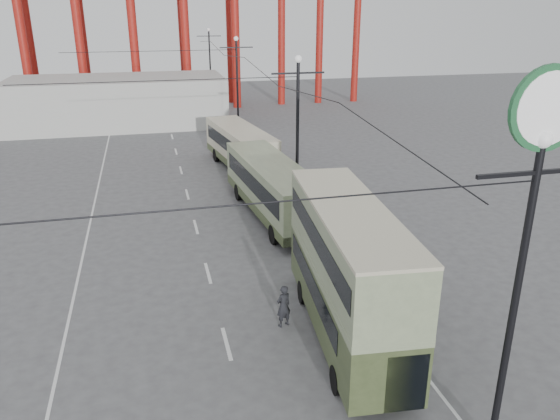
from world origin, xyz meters
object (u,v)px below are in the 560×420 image
object	(u,v)px
single_decker_green	(272,187)
single_decker_cream	(240,146)
lamp_post_near	(534,190)
pedestrian	(283,306)
double_decker_bus	(348,267)

from	to	relation	value
single_decker_green	single_decker_cream	xyz separation A→B (m)	(-0.11, 10.53, -0.04)
lamp_post_near	pedestrian	size ratio (longest dim) A/B	6.09
pedestrian	single_decker_cream	bearing A→B (deg)	-117.02
lamp_post_near	double_decker_bus	bearing A→B (deg)	108.05
lamp_post_near	single_decker_cream	bearing A→B (deg)	93.78
single_decker_cream	double_decker_bus	bearing A→B (deg)	-98.21
lamp_post_near	single_decker_green	world-z (taller)	lamp_post_near
single_decker_green	single_decker_cream	distance (m)	10.53
single_decker_green	pedestrian	size ratio (longest dim) A/B	6.75
double_decker_bus	single_decker_cream	xyz separation A→B (m)	(0.10, 23.77, -1.14)
double_decker_bus	pedestrian	distance (m)	3.24
double_decker_bus	single_decker_green	bearing A→B (deg)	94.12
double_decker_bus	single_decker_cream	bearing A→B (deg)	94.79
lamp_post_near	single_decker_green	size ratio (longest dim) A/B	0.90
lamp_post_near	single_decker_cream	size ratio (longest dim) A/B	1.00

